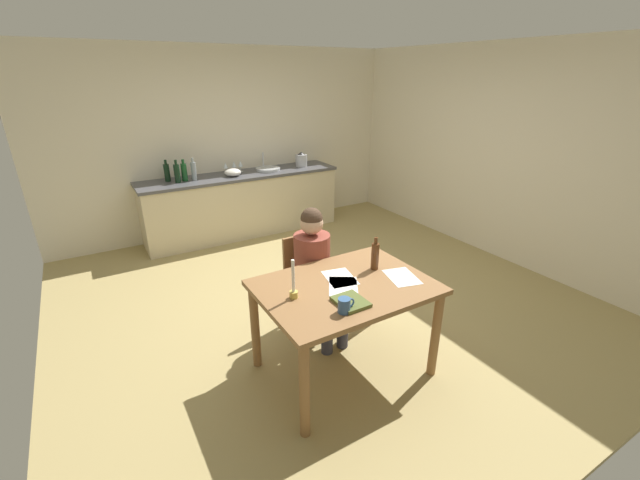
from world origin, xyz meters
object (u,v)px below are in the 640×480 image
at_px(wine_bottle_on_table, 375,256).
at_px(bottle_wine_red, 184,172).
at_px(person_seated, 316,266).
at_px(wine_glass_near_sink, 240,164).
at_px(coffee_mug, 345,305).
at_px(bottle_sauce, 194,171).
at_px(wine_glass_by_kettle, 234,165).
at_px(chair_at_table, 308,278).
at_px(candlestick, 293,287).
at_px(bottle_oil, 167,172).
at_px(sink_unit, 268,169).
at_px(mixing_bowl, 233,172).
at_px(dining_table, 345,298).
at_px(wine_glass_back_left, 225,166).
at_px(stovetop_kettle, 301,160).
at_px(bottle_vinegar, 177,173).
at_px(book_magazine, 351,302).

bearing_deg(wine_bottle_on_table, bottle_wine_red, 102.39).
bearing_deg(person_seated, wine_glass_near_sink, 81.83).
height_order(coffee_mug, bottle_sauce, bottle_sauce).
bearing_deg(coffee_mug, person_seated, 71.59).
height_order(person_seated, wine_glass_by_kettle, person_seated).
xyz_separation_m(chair_at_table, candlestick, (-0.49, -0.68, 0.37)).
bearing_deg(bottle_oil, sink_unit, -3.72).
bearing_deg(person_seated, sink_unit, 74.09).
height_order(coffee_mug, mixing_bowl, mixing_bowl).
bearing_deg(chair_at_table, person_seated, -89.34).
relative_size(dining_table, bottle_sauce, 4.25).
height_order(person_seated, coffee_mug, person_seated).
bearing_deg(wine_glass_by_kettle, wine_glass_back_left, 180.00).
bearing_deg(chair_at_table, wine_glass_near_sink, 81.36).
xyz_separation_m(sink_unit, wine_glass_near_sink, (-0.37, 0.15, 0.09)).
bearing_deg(mixing_bowl, chair_at_table, -94.96).
xyz_separation_m(stovetop_kettle, wine_glass_near_sink, (-0.93, 0.15, 0.01)).
height_order(bottle_wine_red, wine_glass_by_kettle, bottle_wine_red).
height_order(bottle_sauce, mixing_bowl, bottle_sauce).
distance_m(dining_table, mixing_bowl, 3.25).
height_order(person_seated, sink_unit, person_seated).
bearing_deg(wine_glass_back_left, wine_glass_by_kettle, 0.00).
relative_size(bottle_vinegar, mixing_bowl, 1.31).
distance_m(bottle_vinegar, bottle_sauce, 0.22).
xyz_separation_m(bottle_wine_red, wine_glass_by_kettle, (0.74, 0.15, -0.01)).
bearing_deg(bottle_oil, bottle_vinegar, -54.30).
relative_size(book_magazine, wine_glass_near_sink, 1.53).
bearing_deg(sink_unit, bottle_wine_red, -179.95).
bearing_deg(chair_at_table, wine_bottle_on_table, -65.43).
xyz_separation_m(person_seated, book_magazine, (-0.19, -0.80, 0.11)).
xyz_separation_m(sink_unit, wine_glass_by_kettle, (-0.46, 0.15, 0.09)).
height_order(chair_at_table, wine_bottle_on_table, wine_bottle_on_table).
bearing_deg(bottle_vinegar, bottle_oil, 125.70).
distance_m(mixing_bowl, wine_glass_by_kettle, 0.25).
relative_size(book_magazine, bottle_sauce, 0.78).
distance_m(dining_table, candlestick, 0.46).
distance_m(coffee_mug, candlestick, 0.39).
height_order(wine_glass_near_sink, wine_glass_back_left, same).
bearing_deg(wine_glass_back_left, bottle_wine_red, -166.58).
height_order(chair_at_table, wine_glass_near_sink, wine_glass_near_sink).
relative_size(bottle_wine_red, bottle_sauce, 0.96).
distance_m(person_seated, coffee_mug, 0.92).
xyz_separation_m(coffee_mug, bottle_wine_red, (-0.14, 3.60, 0.19)).
xyz_separation_m(bottle_wine_red, mixing_bowl, (0.64, -0.07, -0.07)).
bearing_deg(bottle_vinegar, candlestick, -89.34).
bearing_deg(book_magazine, candlestick, 137.75).
distance_m(bottle_oil, bottle_sauce, 0.34).
distance_m(person_seated, bottle_wine_red, 2.79).
relative_size(dining_table, wine_bottle_on_table, 4.68).
xyz_separation_m(coffee_mug, bottle_vinegar, (-0.24, 3.55, 0.19)).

